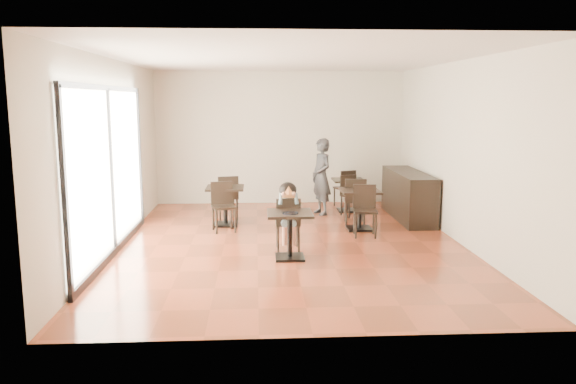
{
  "coord_description": "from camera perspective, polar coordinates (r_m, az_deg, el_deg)",
  "views": [
    {
      "loc": [
        -0.6,
        -9.65,
        2.52
      ],
      "look_at": [
        -0.07,
        -0.46,
        1.0
      ],
      "focal_mm": 35.0,
      "sensor_mm": 36.0,
      "label": 1
    }
  ],
  "objects": [
    {
      "name": "cafe_table_back",
      "position": [
        12.84,
        6.11,
        -0.33
      ],
      "size": [
        0.9,
        0.9,
        0.73
      ],
      "primitive_type": null,
      "rotation": [
        0.0,
        0.0,
        0.37
      ],
      "color": "black",
      "rests_on": "floor"
    },
    {
      "name": "ceiling",
      "position": [
        9.69,
        0.26,
        13.4
      ],
      "size": [
        6.0,
        8.0,
        0.01
      ],
      "primitive_type": "cube",
      "color": "silver",
      "rests_on": "floor"
    },
    {
      "name": "child",
      "position": [
        9.46,
        -0.02,
        -2.5
      ],
      "size": [
        0.41,
        0.57,
        1.15
      ],
      "primitive_type": null,
      "color": "slate",
      "rests_on": "child_chair"
    },
    {
      "name": "service_counter",
      "position": [
        12.26,
        12.11,
        -0.32
      ],
      "size": [
        0.6,
        2.4,
        1.0
      ],
      "primitive_type": "cube",
      "color": "black",
      "rests_on": "floor"
    },
    {
      "name": "chair_left_a",
      "position": [
        11.93,
        -6.25,
        -0.55
      ],
      "size": [
        0.52,
        0.52,
        0.95
      ],
      "primitive_type": null,
      "rotation": [
        0.0,
        0.0,
        3.39
      ],
      "color": "black",
      "rests_on": "floor"
    },
    {
      "name": "chair_back_b",
      "position": [
        12.3,
        6.54,
        -0.42
      ],
      "size": [
        0.51,
        0.51,
        0.88
      ],
      "primitive_type": null,
      "rotation": [
        0.0,
        0.0,
        0.37
      ],
      "color": "black",
      "rests_on": "floor"
    },
    {
      "name": "chair_back_a",
      "position": [
        13.37,
        5.74,
        0.38
      ],
      "size": [
        0.51,
        0.51,
        0.88
      ],
      "primitive_type": null,
      "rotation": [
        0.0,
        0.0,
        3.51
      ],
      "color": "black",
      "rests_on": "floor"
    },
    {
      "name": "storefront_window",
      "position": [
        9.52,
        -17.71,
        2.17
      ],
      "size": [
        0.04,
        4.5,
        2.6
      ],
      "primitive_type": "cube",
      "color": "white",
      "rests_on": "floor"
    },
    {
      "name": "wall_left",
      "position": [
        9.99,
        -17.23,
        3.67
      ],
      "size": [
        0.01,
        8.0,
        3.2
      ],
      "primitive_type": "cube",
      "color": "beige",
      "rests_on": "floor"
    },
    {
      "name": "pizza_slice",
      "position": [
        9.19,
        0.05,
        -0.19
      ],
      "size": [
        0.27,
        0.2,
        0.06
      ],
      "primitive_type": null,
      "color": "tan",
      "rests_on": "child"
    },
    {
      "name": "adult_patron",
      "position": [
        12.39,
        3.41,
        1.57
      ],
      "size": [
        0.6,
        0.72,
        1.68
      ],
      "primitive_type": "imported",
      "rotation": [
        0.0,
        0.0,
        -1.2
      ],
      "color": "#313236",
      "rests_on": "floor"
    },
    {
      "name": "chair_left_b",
      "position": [
        10.85,
        -6.53,
        -1.55
      ],
      "size": [
        0.52,
        0.52,
        0.95
      ],
      "primitive_type": null,
      "rotation": [
        0.0,
        0.0,
        0.25
      ],
      "color": "black",
      "rests_on": "floor"
    },
    {
      "name": "plate",
      "position": [
        8.78,
        0.23,
        -2.15
      ],
      "size": [
        0.26,
        0.26,
        0.02
      ],
      "primitive_type": "cylinder",
      "color": "black",
      "rests_on": "child_table"
    },
    {
      "name": "wall_front",
      "position": [
        5.76,
        2.73,
        0.17
      ],
      "size": [
        6.0,
        0.01,
        3.2
      ],
      "primitive_type": "cube",
      "color": "beige",
      "rests_on": "floor"
    },
    {
      "name": "wall_right",
      "position": [
        10.34,
        17.13,
        3.86
      ],
      "size": [
        0.01,
        8.0,
        3.2
      ],
      "primitive_type": "cube",
      "color": "beige",
      "rests_on": "floor"
    },
    {
      "name": "floor",
      "position": [
        9.99,
        0.25,
        -5.23
      ],
      "size": [
        6.0,
        8.0,
        0.01
      ],
      "primitive_type": "cube",
      "color": "brown",
      "rests_on": "ground"
    },
    {
      "name": "wall_back",
      "position": [
        13.69,
        -0.79,
        5.52
      ],
      "size": [
        6.0,
        0.01,
        3.2
      ],
      "primitive_type": "cube",
      "color": "beige",
      "rests_on": "floor"
    },
    {
      "name": "child_table",
      "position": [
        8.97,
        0.19,
        -4.44
      ],
      "size": [
        0.72,
        0.72,
        0.76
      ],
      "primitive_type": null,
      "color": "black",
      "rests_on": "floor"
    },
    {
      "name": "cafe_table_mid",
      "position": [
        11.04,
        7.29,
        -1.8
      ],
      "size": [
        0.81,
        0.81,
        0.79
      ],
      "primitive_type": null,
      "rotation": [
        0.0,
        0.0,
        -0.09
      ],
      "color": "black",
      "rests_on": "floor"
    },
    {
      "name": "child_chair",
      "position": [
        9.48,
        -0.02,
        -3.2
      ],
      "size": [
        0.41,
        0.41,
        0.91
      ],
      "primitive_type": null,
      "rotation": [
        0.0,
        0.0,
        3.14
      ],
      "color": "black",
      "rests_on": "floor"
    },
    {
      "name": "cafe_table_left",
      "position": [
        11.4,
        -6.38,
        -1.42
      ],
      "size": [
        0.91,
        0.91,
        0.79
      ],
      "primitive_type": null,
      "rotation": [
        0.0,
        0.0,
        0.25
      ],
      "color": "black",
      "rests_on": "floor"
    },
    {
      "name": "chair_mid_a",
      "position": [
        11.56,
        6.8,
        -0.89
      ],
      "size": [
        0.46,
        0.46,
        0.95
      ],
      "primitive_type": null,
      "rotation": [
        0.0,
        0.0,
        3.05
      ],
      "color": "black",
      "rests_on": "floor"
    },
    {
      "name": "chair_mid_b",
      "position": [
        10.5,
        7.85,
        -1.95
      ],
      "size": [
        0.46,
        0.46,
        0.95
      ],
      "primitive_type": null,
      "rotation": [
        0.0,
        0.0,
        -0.09
      ],
      "color": "black",
      "rests_on": "floor"
    }
  ]
}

